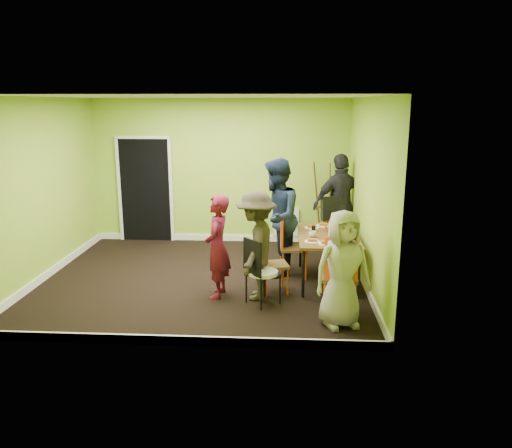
# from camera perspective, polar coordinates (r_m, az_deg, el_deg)

# --- Properties ---
(ground) EXTENTS (5.00, 5.00, 0.00)m
(ground) POSITION_cam_1_polar(r_m,az_deg,el_deg) (8.00, -5.98, -6.21)
(ground) COLOR black
(ground) RESTS_ON ground
(room_walls) EXTENTS (5.04, 4.54, 2.82)m
(room_walls) POSITION_cam_1_polar(r_m,az_deg,el_deg) (7.76, -6.29, 0.78)
(room_walls) COLOR #8AC432
(room_walls) RESTS_ON ground
(dining_table) EXTENTS (0.90, 1.50, 0.75)m
(dining_table) POSITION_cam_1_polar(r_m,az_deg,el_deg) (7.71, 8.21, -1.60)
(dining_table) COLOR black
(dining_table) RESTS_ON ground
(chair_left_far) EXTENTS (0.46, 0.46, 1.02)m
(chair_left_far) POSITION_cam_1_polar(r_m,az_deg,el_deg) (7.89, 3.72, -2.06)
(chair_left_far) COLOR #E65015
(chair_left_far) RESTS_ON ground
(chair_left_near) EXTENTS (0.46, 0.45, 0.91)m
(chair_left_near) POSITION_cam_1_polar(r_m,az_deg,el_deg) (7.23, 1.56, -4.06)
(chair_left_near) COLOR #E65015
(chair_left_near) RESTS_ON ground
(chair_back_end) EXTENTS (0.55, 0.61, 1.09)m
(chair_back_end) POSITION_cam_1_polar(r_m,az_deg,el_deg) (8.99, 8.96, 1.06)
(chair_back_end) COLOR #E65015
(chair_back_end) RESTS_ON ground
(chair_front_end) EXTENTS (0.48, 0.49, 1.09)m
(chair_front_end) POSITION_cam_1_polar(r_m,az_deg,el_deg) (6.51, 9.62, -5.34)
(chair_front_end) COLOR #E65015
(chair_front_end) RESTS_ON ground
(chair_bentwood) EXTENTS (0.52, 0.52, 0.95)m
(chair_bentwood) POSITION_cam_1_polar(r_m,az_deg,el_deg) (6.80, 0.38, -5.10)
(chair_bentwood) COLOR black
(chair_bentwood) RESTS_ON ground
(easel) EXTENTS (0.66, 0.62, 1.64)m
(easel) POSITION_cam_1_polar(r_m,az_deg,el_deg) (9.63, 8.30, 2.18)
(easel) COLOR brown
(easel) RESTS_ON ground
(plate_near_left) EXTENTS (0.23, 0.23, 0.01)m
(plate_near_left) POSITION_cam_1_polar(r_m,az_deg,el_deg) (8.06, 6.36, -0.44)
(plate_near_left) COLOR white
(plate_near_left) RESTS_ON dining_table
(plate_near_right) EXTENTS (0.23, 0.23, 0.01)m
(plate_near_right) POSITION_cam_1_polar(r_m,az_deg,el_deg) (7.27, 6.45, -2.00)
(plate_near_right) COLOR white
(plate_near_right) RESTS_ON dining_table
(plate_far_back) EXTENTS (0.24, 0.24, 0.01)m
(plate_far_back) POSITION_cam_1_polar(r_m,az_deg,el_deg) (8.22, 7.70, -0.19)
(plate_far_back) COLOR white
(plate_far_back) RESTS_ON dining_table
(plate_far_front) EXTENTS (0.22, 0.22, 0.01)m
(plate_far_front) POSITION_cam_1_polar(r_m,az_deg,el_deg) (7.18, 7.98, -2.25)
(plate_far_front) COLOR white
(plate_far_front) RESTS_ON dining_table
(plate_wall_back) EXTENTS (0.21, 0.21, 0.01)m
(plate_wall_back) POSITION_cam_1_polar(r_m,az_deg,el_deg) (7.95, 10.42, -0.78)
(plate_wall_back) COLOR white
(plate_wall_back) RESTS_ON dining_table
(plate_wall_front) EXTENTS (0.25, 0.25, 0.01)m
(plate_wall_front) POSITION_cam_1_polar(r_m,az_deg,el_deg) (7.59, 10.73, -1.49)
(plate_wall_front) COLOR white
(plate_wall_front) RESTS_ON dining_table
(thermos) EXTENTS (0.07, 0.07, 0.23)m
(thermos) POSITION_cam_1_polar(r_m,az_deg,el_deg) (7.62, 8.57, -0.51)
(thermos) COLOR white
(thermos) RESTS_ON dining_table
(blue_bottle) EXTENTS (0.07, 0.07, 0.18)m
(blue_bottle) POSITION_cam_1_polar(r_m,az_deg,el_deg) (7.40, 10.28, -1.19)
(blue_bottle) COLOR blue
(blue_bottle) RESTS_ON dining_table
(orange_bottle) EXTENTS (0.04, 0.04, 0.09)m
(orange_bottle) POSITION_cam_1_polar(r_m,az_deg,el_deg) (7.85, 7.97, -0.58)
(orange_bottle) COLOR #E65015
(orange_bottle) RESTS_ON dining_table
(glass_mid) EXTENTS (0.06, 0.06, 0.10)m
(glass_mid) POSITION_cam_1_polar(r_m,az_deg,el_deg) (7.83, 6.60, -0.54)
(glass_mid) COLOR black
(glass_mid) RESTS_ON dining_table
(glass_back) EXTENTS (0.06, 0.06, 0.10)m
(glass_back) POSITION_cam_1_polar(r_m,az_deg,el_deg) (8.09, 9.10, -0.15)
(glass_back) COLOR black
(glass_back) RESTS_ON dining_table
(glass_front) EXTENTS (0.06, 0.06, 0.09)m
(glass_front) POSITION_cam_1_polar(r_m,az_deg,el_deg) (7.18, 10.04, -2.00)
(glass_front) COLOR black
(glass_front) RESTS_ON dining_table
(cup_a) EXTENTS (0.11, 0.11, 0.09)m
(cup_a) POSITION_cam_1_polar(r_m,az_deg,el_deg) (7.51, 6.48, -1.17)
(cup_a) COLOR white
(cup_a) RESTS_ON dining_table
(cup_b) EXTENTS (0.11, 0.11, 0.10)m
(cup_b) POSITION_cam_1_polar(r_m,az_deg,el_deg) (7.75, 9.04, -0.74)
(cup_b) COLOR white
(cup_b) RESTS_ON dining_table
(person_standing) EXTENTS (0.39, 0.56, 1.48)m
(person_standing) POSITION_cam_1_polar(r_m,az_deg,el_deg) (7.05, -4.43, -2.60)
(person_standing) COLOR #5B0F23
(person_standing) RESTS_ON ground
(person_left_far) EXTENTS (0.75, 0.94, 1.87)m
(person_left_far) POSITION_cam_1_polar(r_m,az_deg,el_deg) (7.92, 2.31, 0.73)
(person_left_far) COLOR #162037
(person_left_far) RESTS_ON ground
(person_left_near) EXTENTS (0.72, 1.07, 1.55)m
(person_left_near) POSITION_cam_1_polar(r_m,az_deg,el_deg) (6.97, 0.02, -2.47)
(person_left_near) COLOR #302A20
(person_left_near) RESTS_ON ground
(person_back_end) EXTENTS (1.16, 0.80, 1.83)m
(person_back_end) POSITION_cam_1_polar(r_m,az_deg,el_deg) (9.17, 9.66, 2.22)
(person_back_end) COLOR black
(person_back_end) RESTS_ON ground
(person_front_end) EXTENTS (0.83, 0.66, 1.47)m
(person_front_end) POSITION_cam_1_polar(r_m,az_deg,el_deg) (6.21, 9.86, -5.10)
(person_front_end) COLOR #9C9488
(person_front_end) RESTS_ON ground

